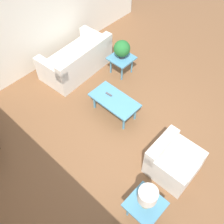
# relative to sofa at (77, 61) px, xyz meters

# --- Properties ---
(ground_plane) EXTENTS (14.00, 14.00, 0.00)m
(ground_plane) POSITION_rel_sofa_xyz_m (-2.16, 0.50, -0.31)
(ground_plane) COLOR brown
(wall_right) EXTENTS (0.12, 7.20, 2.70)m
(wall_right) POSITION_rel_sofa_xyz_m (0.90, 0.50, 1.04)
(wall_right) COLOR silver
(wall_right) RESTS_ON ground_plane
(sofa) EXTENTS (1.07, 1.83, 0.82)m
(sofa) POSITION_rel_sofa_xyz_m (0.00, 0.00, 0.00)
(sofa) COLOR silver
(sofa) RESTS_ON ground_plane
(armchair) EXTENTS (0.84, 0.83, 0.69)m
(armchair) POSITION_rel_sofa_xyz_m (-3.38, 0.70, -0.02)
(armchair) COLOR silver
(armchair) RESTS_ON ground_plane
(coffee_table) EXTENTS (1.07, 0.56, 0.45)m
(coffee_table) POSITION_rel_sofa_xyz_m (-1.66, 0.41, 0.09)
(coffee_table) COLOR teal
(coffee_table) RESTS_ON ground_plane
(side_table_plant) EXTENTS (0.56, 0.56, 0.48)m
(side_table_plant) POSITION_rel_sofa_xyz_m (-0.87, -0.70, 0.11)
(side_table_plant) COLOR teal
(side_table_plant) RESTS_ON ground_plane
(side_table_lamp) EXTENTS (0.56, 0.56, 0.48)m
(side_table_lamp) POSITION_rel_sofa_xyz_m (-3.54, 1.72, 0.11)
(side_table_lamp) COLOR teal
(side_table_lamp) RESTS_ON ground_plane
(potted_plant) EXTENTS (0.40, 0.40, 0.47)m
(potted_plant) POSITION_rel_sofa_xyz_m (-0.87, -0.70, 0.44)
(potted_plant) COLOR #333338
(potted_plant) RESTS_ON side_table_plant
(table_lamp) EXTENTS (0.30, 0.30, 0.47)m
(table_lamp) POSITION_rel_sofa_xyz_m (-3.54, 1.72, 0.48)
(table_lamp) COLOR #997F4C
(table_lamp) RESTS_ON side_table_lamp
(remote_control) EXTENTS (0.16, 0.05, 0.02)m
(remote_control) POSITION_rel_sofa_xyz_m (-1.47, 0.39, 0.15)
(remote_control) COLOR #4C4C51
(remote_control) RESTS_ON coffee_table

